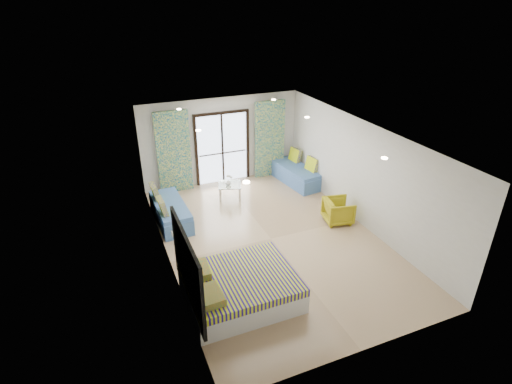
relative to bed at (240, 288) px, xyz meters
name	(u,v)px	position (x,y,z in m)	size (l,w,h in m)	color
floor	(271,239)	(1.48, 1.77, -0.30)	(5.00, 7.50, 0.01)	#A18260
ceiling	(273,135)	(1.48, 1.77, 2.40)	(5.00, 7.50, 0.01)	silver
wall_back	(222,141)	(1.48, 5.52, 1.05)	(5.00, 0.01, 2.70)	silver
wall_front	(372,289)	(1.48, -1.98, 1.05)	(5.00, 0.01, 2.70)	silver
wall_left	(164,210)	(-1.02, 1.77, 1.05)	(0.01, 7.50, 2.70)	silver
wall_right	(361,173)	(3.98, 1.77, 1.05)	(0.01, 7.50, 2.70)	silver
balcony_door	(222,144)	(1.48, 5.49, 0.95)	(1.76, 0.08, 2.28)	black
balcony_rail	(223,153)	(1.48, 5.50, 0.65)	(1.52, 0.03, 0.04)	#595451
curtain_left	(174,153)	(-0.07, 5.34, 0.95)	(1.00, 0.10, 2.50)	white
curtain_right	(270,139)	(3.03, 5.34, 0.95)	(1.00, 0.10, 2.50)	white
downlight_a	(246,182)	(0.08, -0.23, 2.37)	(0.12, 0.12, 0.02)	#FFE0B2
downlight_b	(384,158)	(2.88, -0.23, 2.37)	(0.12, 0.12, 0.02)	#FFE0B2
downlight_c	(199,130)	(0.08, 2.77, 2.37)	(0.12, 0.12, 0.02)	#FFE0B2
downlight_d	(307,117)	(2.88, 2.77, 2.37)	(0.12, 0.12, 0.02)	#FFE0B2
downlight_e	(179,109)	(0.08, 4.77, 2.37)	(0.12, 0.12, 0.02)	#FFE0B2
downlight_f	(274,100)	(2.88, 4.77, 2.37)	(0.12, 0.12, 0.02)	#FFE0B2
headboard	(187,269)	(-0.98, 0.00, 0.75)	(0.06, 2.10, 1.50)	black
switch_plate	(172,234)	(-0.99, 1.25, 0.75)	(0.02, 0.10, 0.10)	silver
bed	(240,288)	(0.00, 0.00, 0.00)	(2.11, 1.72, 0.73)	silver
daybed_left	(170,211)	(-0.64, 3.58, -0.01)	(0.81, 1.95, 0.95)	#456BA5
daybed_right	(296,174)	(3.60, 4.49, -0.01)	(1.01, 2.02, 0.96)	#456BA5
coffee_table	(230,186)	(1.28, 4.29, 0.08)	(0.83, 0.83, 0.75)	silver
vase	(228,183)	(1.22, 4.24, 0.21)	(0.17, 0.17, 0.17)	white
armchair	(338,210)	(3.46, 1.86, 0.05)	(0.69, 0.65, 0.71)	#AA9C15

